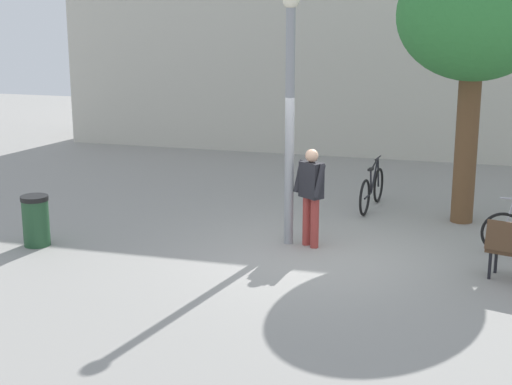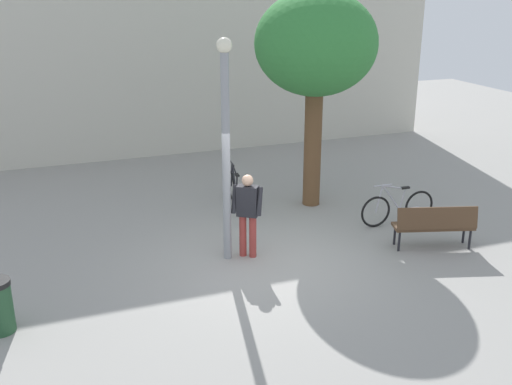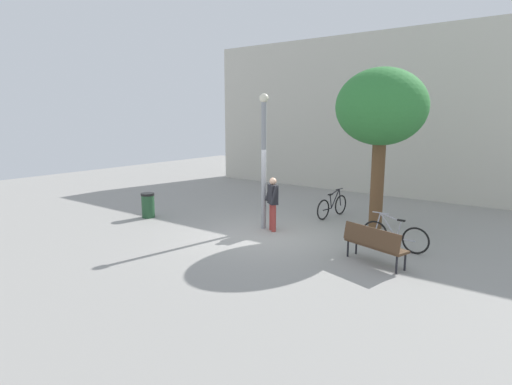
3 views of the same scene
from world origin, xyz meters
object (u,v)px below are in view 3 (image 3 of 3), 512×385
Objects in this scene: person_by_lamppost at (273,200)px; park_bench at (374,242)px; bicycle_silver at (394,236)px; bicycle_black at (332,206)px; lamppost at (264,154)px; plaza_tree at (381,109)px; trash_bin at (148,205)px.

park_bench is at bearing -14.85° from person_by_lamppost.
bicycle_silver and bicycle_black have the same top height.
lamppost is 2.32× the size of bicycle_black.
plaza_tree reaches higher than person_by_lamppost.
lamppost is 3.48m from bicycle_black.
bicycle_black is (1.06, 2.66, -1.97)m from lamppost.
plaza_tree is 8.39m from trash_bin.
trash_bin is at bearing -153.29° from plaza_tree.
trash_bin is at bearing -178.17° from park_bench.
park_bench is at bearing -91.40° from bicycle_silver.
person_by_lamppost is 2.87m from bicycle_black.
person_by_lamppost is 3.77m from park_bench.
bicycle_black is at bearing 128.66° from park_bench.
bicycle_black is at bearing 68.28° from lamppost.
person_by_lamppost is at bearing -103.76° from bicycle_black.
lamppost is 4.52m from park_bench.
bicycle_silver is 1.00× the size of bicycle_black.
plaza_tree is 2.74× the size of bicycle_silver.
person_by_lamppost is at bearing -173.39° from bicycle_silver.
bicycle_black is at bearing 164.74° from plaza_tree.
person_by_lamppost is 0.34× the size of plaza_tree.
lamppost reaches higher than park_bench.
park_bench is (3.62, -0.96, -0.42)m from person_by_lamppost.
bicycle_silver is at bearing 11.42° from trash_bin.
person_by_lamppost is 1.93× the size of trash_bin.
lamppost is at bearing 165.65° from park_bench.
bicycle_silver reaches higher than park_bench.
person_by_lamppost reaches higher than park_bench.
bicycle_silver reaches higher than trash_bin.
plaza_tree is (2.42, 2.25, 2.77)m from person_by_lamppost.
bicycle_silver is (1.23, -1.83, -3.35)m from plaza_tree.
lamppost is 3.82m from plaza_tree.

